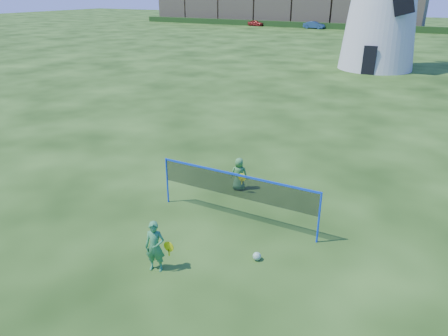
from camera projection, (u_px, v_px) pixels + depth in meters
name	position (u px, v px, depth m)	size (l,w,h in m)	color
ground	(211.00, 217.00, 12.68)	(220.00, 220.00, 0.00)	black
badminton_net	(237.00, 186.00, 12.06)	(5.05, 0.05, 1.55)	blue
player_girl	(155.00, 247.00, 10.05)	(0.71, 0.46, 1.35)	#368748
player_boy	(239.00, 174.00, 14.22)	(0.69, 0.53, 1.16)	#428842
play_ball	(257.00, 256.00, 10.64)	(0.22, 0.22, 0.22)	green
terraced_houses	(279.00, 3.00, 80.53)	(52.82, 8.40, 8.28)	tan
hedge	(286.00, 24.00, 75.33)	(62.00, 0.80, 1.00)	#193814
car_left	(256.00, 23.00, 77.61)	(1.28, 3.18, 1.08)	maroon
car_right	(314.00, 25.00, 72.29)	(1.29, 3.71, 1.22)	navy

